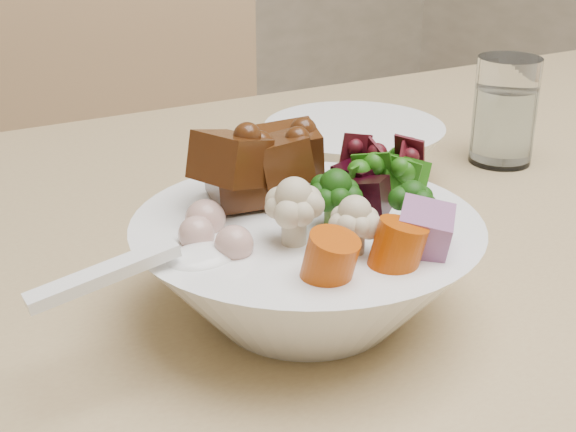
{
  "coord_description": "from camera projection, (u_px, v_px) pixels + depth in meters",
  "views": [
    {
      "loc": [
        -0.76,
        -0.17,
        1.08
      ],
      "look_at": [
        -0.46,
        0.23,
        0.86
      ],
      "focal_mm": 50.0,
      "sensor_mm": 36.0,
      "label": 1
    }
  ],
  "objects": [
    {
      "name": "food_bowl",
      "position": [
        307.0,
        259.0,
        0.54
      ],
      "size": [
        0.23,
        0.23,
        0.13
      ],
      "color": "white",
      "rests_on": "dining_table"
    },
    {
      "name": "soup_spoon",
      "position": [
        177.0,
        263.0,
        0.47
      ],
      "size": [
        0.13,
        0.04,
        0.02
      ],
      "rotation": [
        0.0,
        0.0,
        -0.1
      ],
      "color": "white",
      "rests_on": "food_bowl"
    },
    {
      "name": "side_bowl",
      "position": [
        353.0,
        154.0,
        0.77
      ],
      "size": [
        0.17,
        0.17,
        0.06
      ],
      "primitive_type": null,
      "color": "white",
      "rests_on": "dining_table"
    },
    {
      "name": "chair_far",
      "position": [
        151.0,
        226.0,
        1.32
      ],
      "size": [
        0.55,
        0.55,
        0.96
      ],
      "rotation": [
        0.0,
        0.0,
        -0.29
      ],
      "color": "tan",
      "rests_on": "ground"
    },
    {
      "name": "water_glass",
      "position": [
        504.0,
        115.0,
        0.81
      ],
      "size": [
        0.06,
        0.06,
        0.11
      ],
      "color": "white",
      "rests_on": "dining_table"
    }
  ]
}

